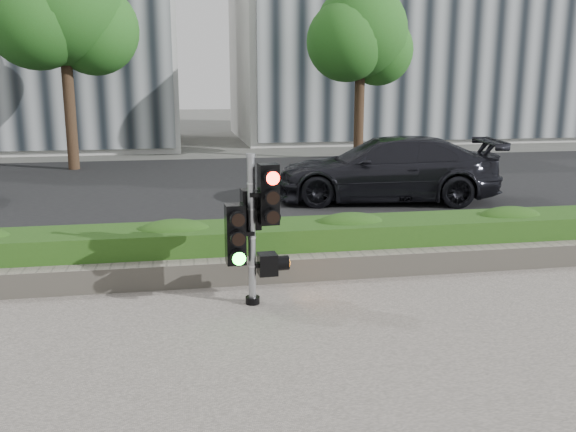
{
  "coord_description": "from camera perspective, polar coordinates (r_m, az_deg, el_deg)",
  "views": [
    {
      "loc": [
        -1.09,
        -6.36,
        2.82
      ],
      "look_at": [
        0.16,
        0.6,
        1.26
      ],
      "focal_mm": 38.0,
      "sensor_mm": 36.0,
      "label": 1
    }
  ],
  "objects": [
    {
      "name": "car_dark",
      "position": [
        14.81,
        9.1,
        4.37
      ],
      "size": [
        5.6,
        3.09,
        1.54
      ],
      "primitive_type": "imported",
      "rotation": [
        0.0,
        0.0,
        -1.76
      ],
      "color": "black",
      "rests_on": "road"
    },
    {
      "name": "traffic_signal",
      "position": [
        7.67,
        -3.27,
        -0.56
      ],
      "size": [
        0.68,
        0.51,
        1.94
      ],
      "rotation": [
        0.0,
        0.0,
        0.06
      ],
      "color": "black",
      "rests_on": "sidewalk"
    },
    {
      "name": "hedge",
      "position": [
        9.31,
        -3.12,
        -2.88
      ],
      "size": [
        12.0,
        1.0,
        0.68
      ],
      "primitive_type": "cube",
      "color": "#4B8127",
      "rests_on": "sidewalk"
    },
    {
      "name": "curb",
      "position": [
        9.96,
        -3.53,
        -3.7
      ],
      "size": [
        60.0,
        0.25,
        0.12
      ],
      "primitive_type": "cube",
      "color": "gray",
      "rests_on": "ground"
    },
    {
      "name": "tree_left",
      "position": [
        21.32,
        -20.39,
        17.66
      ],
      "size": [
        4.61,
        4.03,
        7.34
      ],
      "color": "black",
      "rests_on": "ground"
    },
    {
      "name": "stone_wall",
      "position": [
        8.74,
        -2.57,
        -5.06
      ],
      "size": [
        12.0,
        0.32,
        0.34
      ],
      "primitive_type": "cube",
      "color": "gray",
      "rests_on": "sidewalk"
    },
    {
      "name": "road",
      "position": [
        16.64,
        -6.3,
        2.61
      ],
      "size": [
        60.0,
        13.0,
        0.02
      ],
      "primitive_type": "cube",
      "color": "black",
      "rests_on": "ground"
    },
    {
      "name": "tree_right",
      "position": [
        22.94,
        6.77,
        16.48
      ],
      "size": [
        4.1,
        3.58,
        6.53
      ],
      "color": "black",
      "rests_on": "ground"
    },
    {
      "name": "building_right",
      "position": [
        33.76,
        11.38,
        17.58
      ],
      "size": [
        18.0,
        10.0,
        12.0
      ],
      "primitive_type": "cube",
      "color": "#B7B7B2",
      "rests_on": "ground"
    },
    {
      "name": "ground",
      "position": [
        7.04,
        -0.45,
        -11.2
      ],
      "size": [
        120.0,
        120.0,
        0.0
      ],
      "primitive_type": "plane",
      "color": "#51514C",
      "rests_on": "ground"
    }
  ]
}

